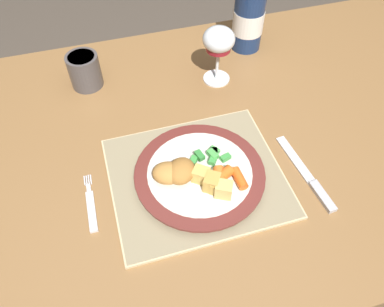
% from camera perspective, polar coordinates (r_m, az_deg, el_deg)
% --- Properties ---
extents(ground_plane, '(6.00, 6.00, 0.00)m').
position_cam_1_polar(ground_plane, '(1.44, 0.08, -17.70)').
color(ground_plane, '#4C4238').
extents(dining_table, '(1.51, 0.82, 0.74)m').
position_cam_1_polar(dining_table, '(0.86, 0.12, -1.55)').
color(dining_table, olive).
rests_on(dining_table, ground).
extents(placemat, '(0.33, 0.29, 0.01)m').
position_cam_1_polar(placemat, '(0.73, 0.67, -3.57)').
color(placemat, '#CCB789').
rests_on(placemat, dining_table).
extents(dinner_plate, '(0.25, 0.25, 0.02)m').
position_cam_1_polar(dinner_plate, '(0.71, 1.17, -3.22)').
color(dinner_plate, silver).
rests_on(dinner_plate, placemat).
extents(breaded_croquettes, '(0.10, 0.08, 0.04)m').
position_cam_1_polar(breaded_croquettes, '(0.69, -2.61, -2.82)').
color(breaded_croquettes, '#B77F3D').
rests_on(breaded_croquettes, dinner_plate).
extents(green_beans_pile, '(0.09, 0.05, 0.02)m').
position_cam_1_polar(green_beans_pile, '(0.72, 2.79, -0.37)').
color(green_beans_pile, '#4CA84C').
rests_on(green_beans_pile, dinner_plate).
extents(glazed_carrots, '(0.06, 0.06, 0.02)m').
position_cam_1_polar(glazed_carrots, '(0.69, 5.38, -3.42)').
color(glazed_carrots, orange).
rests_on(glazed_carrots, dinner_plate).
extents(fork, '(0.02, 0.13, 0.01)m').
position_cam_1_polar(fork, '(0.72, -15.12, -7.81)').
color(fork, silver).
rests_on(fork, dining_table).
extents(table_knife, '(0.03, 0.20, 0.01)m').
position_cam_1_polar(table_knife, '(0.76, 17.46, -3.66)').
color(table_knife, silver).
rests_on(table_knife, dining_table).
extents(wine_glass, '(0.07, 0.07, 0.14)m').
position_cam_1_polar(wine_glass, '(0.88, 4.08, 16.55)').
color(wine_glass, silver).
rests_on(wine_glass, dining_table).
extents(bottle, '(0.08, 0.08, 0.26)m').
position_cam_1_polar(bottle, '(1.00, 8.73, 20.55)').
color(bottle, navy).
rests_on(bottle, dining_table).
extents(roast_potatoes, '(0.07, 0.08, 0.03)m').
position_cam_1_polar(roast_potatoes, '(0.68, 3.31, -4.55)').
color(roast_potatoes, '#E5BC66').
rests_on(roast_potatoes, dinner_plate).
extents(drinking_cup, '(0.07, 0.07, 0.08)m').
position_cam_1_polar(drinking_cup, '(0.93, -16.06, 12.12)').
color(drinking_cup, '#4C4747').
rests_on(drinking_cup, dining_table).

